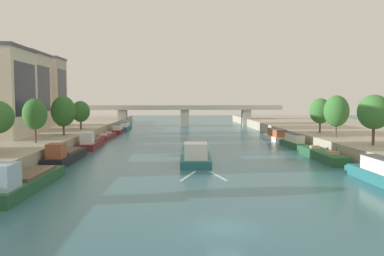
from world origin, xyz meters
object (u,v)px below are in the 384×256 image
Objects in this scene: tree_left_by_lamp at (35,114)px; tree_right_nearest at (320,111)px; moored_boat_left_midway at (23,181)px; tree_right_third at (336,111)px; moored_boat_left_downstream at (118,129)px; moored_boat_right_far at (384,174)px; moored_boat_left_end at (92,142)px; bridge_far at (185,113)px; barge_midriver at (195,154)px; tree_left_third at (63,111)px; moored_boat_left_second at (65,156)px; moored_boat_right_near at (321,155)px; tree_right_past_mid at (374,112)px; moored_boat_right_end at (276,136)px; moored_boat_right_downstream at (294,142)px; moored_boat_left_far at (106,136)px; moored_boat_left_lone at (125,126)px; tree_left_midway at (81,112)px.

tree_left_by_lamp is 52.85m from tree_right_nearest.
moored_boat_left_midway is 58.68m from tree_right_nearest.
tree_left_by_lamp is at bearing -172.66° from tree_right_third.
moored_boat_right_far is (37.53, -67.00, 0.10)m from moored_boat_left_downstream.
bridge_far is at bearing 72.25° from moored_boat_left_end.
barge_midriver is 29.07m from tree_left_third.
moored_boat_right_near is at bearing 2.31° from moored_boat_left_second.
moored_boat_left_end is 2.02× the size of tree_right_past_mid.
moored_boat_left_midway is at bearing -128.24° from moored_boat_right_end.
bridge_far is (-18.94, 61.98, 3.41)m from moored_boat_right_downstream.
barge_midriver is 1.52× the size of moored_boat_left_far.
moored_boat_left_far is 50.95m from tree_right_third.
moored_boat_left_lone is 2.20× the size of tree_right_nearest.
bridge_far is at bearing 106.99° from moored_boat_right_downstream.
moored_boat_left_far is 28.54m from moored_boat_left_lone.
moored_boat_left_far is (-18.98, 33.48, -0.37)m from barge_midriver.
moored_boat_left_midway is 68.44m from moored_boat_left_downstream.
tree_right_third is (43.44, -53.00, 6.01)m from moored_boat_left_lone.
tree_right_nearest is (49.65, 2.87, -0.09)m from tree_left_third.
moored_boat_right_far is 48.87m from tree_left_by_lamp.
moored_boat_left_downstream is 0.71× the size of moored_boat_left_lone.
bridge_far is (18.76, 27.82, 3.48)m from moored_boat_left_downstream.
bridge_far is at bearing 76.06° from moored_boat_left_second.
moored_boat_left_downstream is 0.16× the size of bridge_far.
moored_boat_left_midway is 60.70m from moored_boat_right_end.
bridge_far is (0.43, 76.36, 3.66)m from barge_midriver.
moored_boat_right_far is 65.38m from tree_left_midway.
moored_boat_left_second is 2.01× the size of tree_right_third.
bridge_far is (24.97, 73.77, -2.29)m from tree_left_by_lamp.
moored_boat_left_far is 19.57m from tree_left_third.
moored_boat_left_far is 58.20m from tree_right_past_mid.
tree_left_by_lamp is 77.91m from bridge_far.
tree_left_by_lamp is 27.73m from tree_left_midway.
tree_right_past_mid reaches higher than tree_left_midway.
tree_right_nearest is (44.80, 20.09, 5.84)m from moored_boat_left_second.
tree_right_third is 9.51m from tree_right_nearest.
moored_boat_left_second reaches higher than moored_boat_left_lone.
tree_left_by_lamp reaches higher than moored_boat_right_end.
tree_left_by_lamp is at bearing -91.08° from tree_left_midway.
moored_boat_left_second is at bearing -74.25° from tree_left_third.
bridge_far is at bearing 110.20° from tree_right_third.
moored_boat_right_downstream is (37.50, 34.28, 0.13)m from moored_boat_left_midway.
moored_boat_left_lone is at bearing -142.41° from bridge_far.
moored_boat_left_far is at bearing 140.73° from tree_right_past_mid.
moored_boat_left_end reaches higher than moored_boat_right_near.
bridge_far reaches higher than moored_boat_left_far.
moored_boat_right_downstream is (38.36, -19.10, 0.62)m from moored_boat_left_far.
tree_right_past_mid is at bearing -72.32° from bridge_far.
moored_boat_left_midway reaches higher than moored_boat_right_near.
tree_right_past_mid reaches higher than moored_boat_left_lone.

